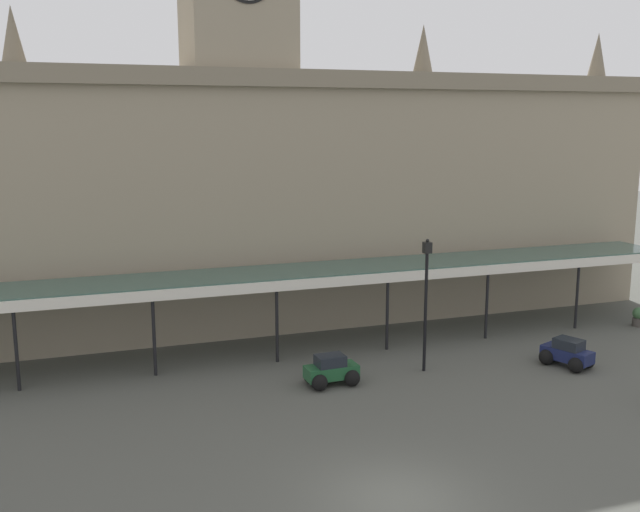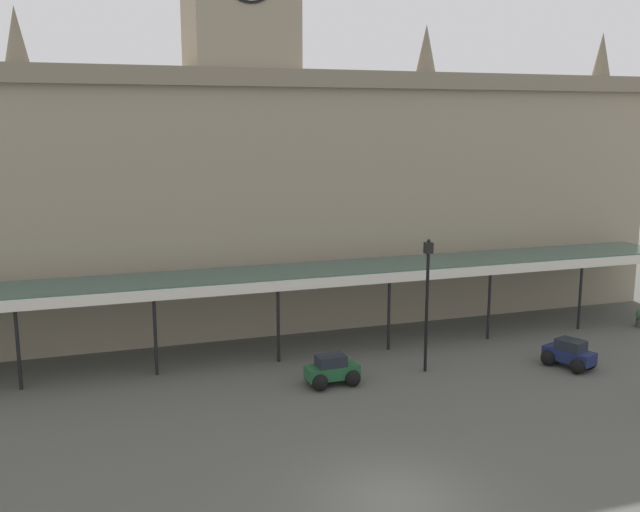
# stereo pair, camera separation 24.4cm
# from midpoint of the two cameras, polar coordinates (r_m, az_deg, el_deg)

# --- Properties ---
(ground_plane) EXTENTS (140.00, 140.00, 0.00)m
(ground_plane) POSITION_cam_midpoint_polar(r_m,az_deg,el_deg) (20.55, 5.84, -18.72)
(ground_plane) COLOR #4D4E48
(station_building) EXTENTS (43.77, 6.06, 19.81)m
(station_building) POSITION_cam_midpoint_polar(r_m,az_deg,el_deg) (35.66, -6.58, 5.32)
(station_building) COLOR gray
(station_building) RESTS_ON ground
(entrance_canopy) EXTENTS (40.80, 3.26, 3.61)m
(entrance_canopy) POSITION_cam_midpoint_polar(r_m,az_deg,el_deg) (31.12, -4.34, -1.60)
(entrance_canopy) COLOR #38564C
(entrance_canopy) RESTS_ON ground
(car_navy_sedan) EXTENTS (1.96, 2.23, 1.19)m
(car_navy_sedan) POSITION_cam_midpoint_polar(r_m,az_deg,el_deg) (31.77, 18.84, -7.43)
(car_navy_sedan) COLOR #19214C
(car_navy_sedan) RESTS_ON ground
(car_green_sedan) EXTENTS (2.09, 1.58, 1.19)m
(car_green_sedan) POSITION_cam_midpoint_polar(r_m,az_deg,el_deg) (28.11, 0.64, -9.21)
(car_green_sedan) COLOR #1E512D
(car_green_sedan) RESTS_ON ground
(victorian_lamppost) EXTENTS (0.30, 0.30, 5.48)m
(victorian_lamppost) POSITION_cam_midpoint_polar(r_m,az_deg,el_deg) (29.06, 8.19, -2.76)
(victorian_lamppost) COLOR black
(victorian_lamppost) RESTS_ON ground
(planter_by_canopy) EXTENTS (0.60, 0.60, 0.96)m
(planter_by_canopy) POSITION_cam_midpoint_polar(r_m,az_deg,el_deg) (39.09, 23.82, -4.42)
(planter_by_canopy) COLOR #47423D
(planter_by_canopy) RESTS_ON ground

